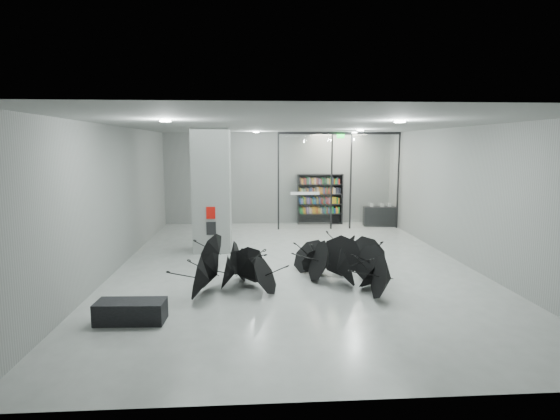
{
  "coord_description": "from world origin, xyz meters",
  "views": [
    {
      "loc": [
        -1.24,
        -12.54,
        3.46
      ],
      "look_at": [
        -0.3,
        1.5,
        1.4
      ],
      "focal_mm": 28.42,
      "sensor_mm": 36.0,
      "label": 1
    }
  ],
  "objects": [
    {
      "name": "shop_counter",
      "position": [
        4.33,
        6.02,
        0.42
      ],
      "size": [
        1.46,
        0.74,
        0.84
      ],
      "primitive_type": "cube",
      "rotation": [
        0.0,
        0.0,
        -0.13
      ],
      "color": "black",
      "rests_on": "ground"
    },
    {
      "name": "bench",
      "position": [
        -3.62,
        -4.02,
        0.22
      ],
      "size": [
        1.36,
        0.63,
        0.43
      ],
      "primitive_type": "cube",
      "rotation": [
        0.0,
        0.0,
        -0.04
      ],
      "color": "black",
      "rests_on": "ground"
    },
    {
      "name": "exit_sign",
      "position": [
        2.4,
        5.3,
        3.82
      ],
      "size": [
        0.3,
        0.06,
        0.15
      ],
      "primitive_type": "cube",
      "color": "#0CE533",
      "rests_on": "room"
    },
    {
      "name": "info_panel",
      "position": [
        -2.5,
        1.38,
        0.85
      ],
      "size": [
        0.3,
        0.03,
        0.42
      ],
      "primitive_type": "cube",
      "color": "black",
      "rests_on": "column"
    },
    {
      "name": "glass_partition",
      "position": [
        2.39,
        5.5,
        2.18
      ],
      "size": [
        5.06,
        0.08,
        4.0
      ],
      "color": "silver",
      "rests_on": "ground"
    },
    {
      "name": "column",
      "position": [
        -2.5,
        2.0,
        2.0
      ],
      "size": [
        1.2,
        1.2,
        4.0
      ],
      "primitive_type": "cube",
      "color": "slate",
      "rests_on": "ground"
    },
    {
      "name": "umbrella_cluster",
      "position": [
        0.01,
        -1.6,
        0.31
      ],
      "size": [
        5.69,
        4.55,
        1.3
      ],
      "color": "black",
      "rests_on": "ground"
    },
    {
      "name": "fire_cabinet",
      "position": [
        -2.5,
        1.38,
        1.35
      ],
      "size": [
        0.28,
        0.04,
        0.38
      ],
      "primitive_type": "cube",
      "color": "#A50A07",
      "rests_on": "column"
    },
    {
      "name": "room",
      "position": [
        0.0,
        0.0,
        2.84
      ],
      "size": [
        14.0,
        14.02,
        4.01
      ],
      "color": "gray",
      "rests_on": "ground"
    },
    {
      "name": "bookshelf",
      "position": [
        1.83,
        6.75,
        1.1
      ],
      "size": [
        2.03,
        0.51,
        2.21
      ],
      "primitive_type": null,
      "rotation": [
        0.0,
        0.0,
        -0.06
      ],
      "color": "black",
      "rests_on": "ground"
    }
  ]
}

